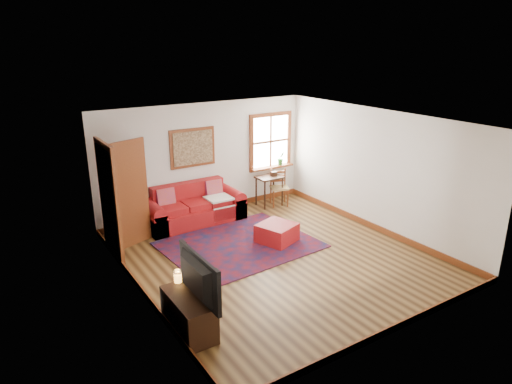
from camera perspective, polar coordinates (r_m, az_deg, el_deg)
ground at (r=8.44m, az=2.37°, el=-8.05°), size 5.50×5.50×0.00m
room_envelope at (r=7.86m, az=2.47°, el=2.82°), size 5.04×5.54×2.52m
window at (r=11.07m, az=2.00°, el=5.65°), size 1.18×0.20×1.38m
doorway at (r=8.67m, az=-16.58°, el=-0.47°), size 0.89×1.08×2.14m
framed_artwork at (r=10.01m, az=-7.91°, el=5.50°), size 1.05×0.07×0.85m
persian_rug at (r=8.87m, az=-2.04°, el=-6.60°), size 2.89×2.38×0.02m
red_leather_sofa at (r=9.96m, az=-7.81°, el=-2.22°), size 2.13×0.88×0.83m
red_ottoman at (r=8.95m, az=2.62°, el=-5.15°), size 0.83×0.83×0.37m
side_table at (r=10.76m, az=1.68°, el=1.32°), size 0.60×0.45×0.72m
ladder_back_chair at (r=10.88m, az=2.88°, el=0.77°), size 0.52×0.51×0.86m
media_cabinet at (r=6.42m, az=-8.41°, el=-14.87°), size 0.43×0.96×0.53m
television at (r=6.04m, az=-8.06°, el=-10.70°), size 0.14×1.10×0.63m
candle_hurricane at (r=6.60m, az=-9.74°, el=-10.42°), size 0.12×0.12×0.18m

